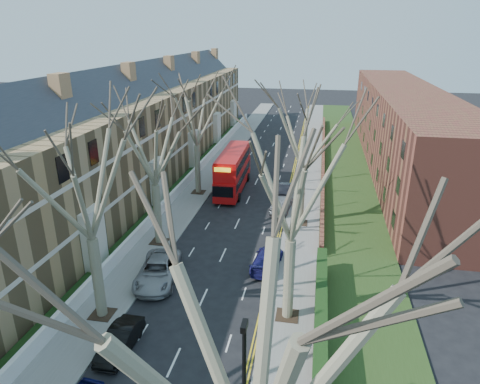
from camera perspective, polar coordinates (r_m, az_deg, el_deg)
The scene contains 19 objects.
pavement_left at distance 57.38m, azimuth -2.84°, elevation 3.77°, with size 3.00×102.00×0.12m, color slate.
pavement_right at distance 55.91m, azimuth 9.23°, elevation 3.07°, with size 3.00×102.00×0.12m, color slate.
terrace_left at distance 51.04m, azimuth -13.52°, elevation 7.44°, with size 9.70×78.00×13.60m.
flats_right at distance 59.49m, azimuth 20.84°, elevation 7.96°, with size 13.97×54.00×10.00m.
wall_hedge_right at distance 22.65m, azimuth 10.55°, elevation -23.43°, with size 0.70×24.00×1.80m.
front_wall_left at distance 50.29m, azimuth -6.78°, elevation 1.85°, with size 0.30×78.00×1.00m.
grass_verge_right at distance 56.00m, azimuth 13.84°, elevation 2.85°, with size 6.00×102.00×0.06m.
tree_left_mid at distance 25.00m, azimuth -20.21°, elevation 2.64°, with size 10.50×10.50×14.71m.
tree_left_far at distance 33.71m, azimuth -11.71°, elevation 7.39°, with size 10.15×10.15×14.22m.
tree_left_dist at distance 44.77m, azimuth -5.98°, elevation 11.35°, with size 10.50×10.50×14.71m.
tree_right_near at distance 10.91m, azimuth 2.01°, elevation -18.65°, with size 10.85×10.85×15.20m.
tree_right_mid at distance 23.52m, azimuth 7.20°, elevation 2.69°, with size 10.50×10.50×14.71m.
tree_right_far at distance 37.14m, azimuth 8.66°, elevation 8.80°, with size 10.15×10.15×14.22m.
double_decker_bus at distance 47.32m, azimuth -0.94°, elevation 2.73°, with size 2.84×10.46×4.38m.
car_left_mid at distance 26.00m, azimuth -15.72°, elevation -18.51°, with size 1.38×3.96×1.31m, color black.
car_left_far at distance 31.40m, azimuth -10.88°, elevation -10.28°, with size 2.64×5.72×1.59m, color gray.
car_right_near at distance 32.57m, azimuth 3.61°, elevation -8.95°, with size 1.88×4.62×1.34m, color navy.
car_right_mid at distance 42.51m, azimuth 5.53°, elevation -1.51°, with size 1.78×4.41×1.50m, color gray.
car_right_far at distance 46.43m, azimuth 5.97°, elevation 0.36°, with size 1.48×4.25×1.40m, color black.
Camera 1 is at (6.90, -14.35, 16.78)m, focal length 32.00 mm.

